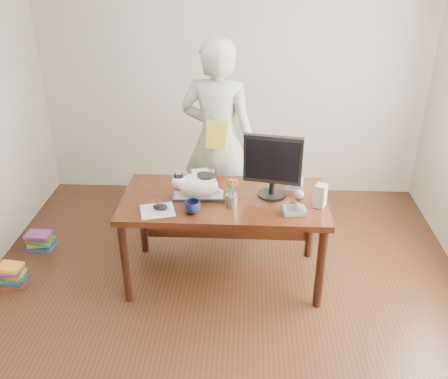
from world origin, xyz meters
TOP-DOWN VIEW (x-y plane):
  - room at (0.00, 0.00)m, footprint 4.50×4.50m
  - desk at (0.00, 0.68)m, footprint 1.60×0.80m
  - keyboard at (-0.20, 0.60)m, footprint 0.42×0.18m
  - cat at (-0.21, 0.59)m, footprint 0.40×0.22m
  - monitor at (0.37, 0.64)m, footprint 0.45×0.26m
  - pen_cup at (0.06, 0.47)m, footprint 0.10×0.10m
  - mousepad at (-0.49, 0.37)m, footprint 0.30×0.28m
  - mouse at (-0.47, 0.39)m, footprint 0.13×0.10m
  - coffee_mug at (-0.22, 0.36)m, footprint 0.17×0.17m
  - phone at (0.53, 0.40)m, footprint 0.17×0.15m
  - speaker at (0.73, 0.51)m, footprint 0.11×0.12m
  - baseball at (0.58, 0.62)m, footprint 0.08×0.08m
  - book_stack at (-0.20, 0.91)m, footprint 0.25×0.20m
  - calculator at (0.57, 0.84)m, footprint 0.16×0.20m
  - person at (-0.10, 1.36)m, footprint 0.75×0.57m
  - held_book at (-0.10, 1.19)m, footprint 0.19×0.14m
  - book_pile_a at (-1.75, 0.40)m, footprint 0.27×0.22m
  - book_pile_b at (-1.72, 0.95)m, footprint 0.26×0.20m

SIDE VIEW (x-z plane):
  - book_pile_b at x=-1.72m, z-range 0.00..0.15m
  - book_pile_a at x=-1.75m, z-range 0.00..0.18m
  - desk at x=0.00m, z-range 0.23..0.98m
  - mousepad at x=-0.49m, z-range 0.75..0.76m
  - keyboard at x=-0.20m, z-range 0.75..0.77m
  - phone at x=0.53m, z-range 0.74..0.81m
  - mouse at x=-0.47m, z-range 0.75..0.80m
  - calculator at x=0.57m, z-range 0.75..0.80m
  - book_stack at x=-0.20m, z-range 0.74..0.83m
  - baseball at x=0.58m, z-range 0.75..0.83m
  - coffee_mug at x=-0.22m, z-range 0.75..0.85m
  - pen_cup at x=0.06m, z-range 0.70..0.93m
  - speaker at x=0.73m, z-range 0.75..0.93m
  - cat at x=-0.21m, z-range 0.76..0.98m
  - person at x=-0.10m, z-range 0.00..1.86m
  - monitor at x=0.37m, z-range 0.78..1.29m
  - held_book at x=-0.10m, z-range 0.93..1.17m
  - room at x=0.00m, z-range -0.90..3.60m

